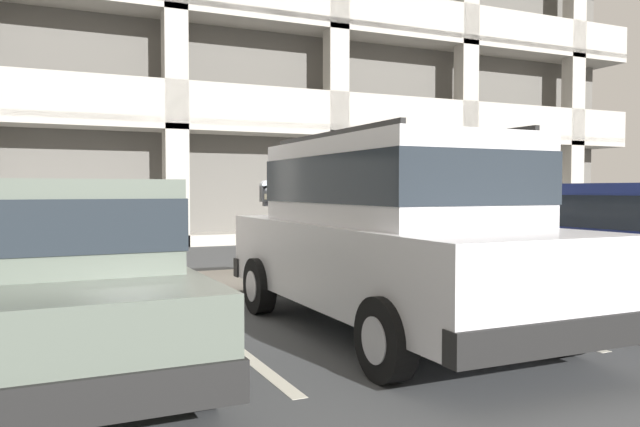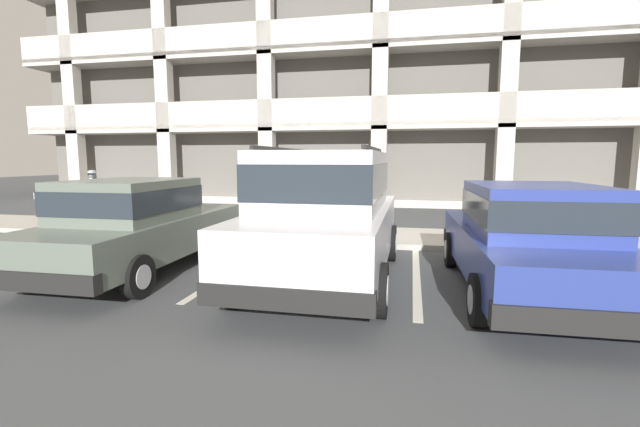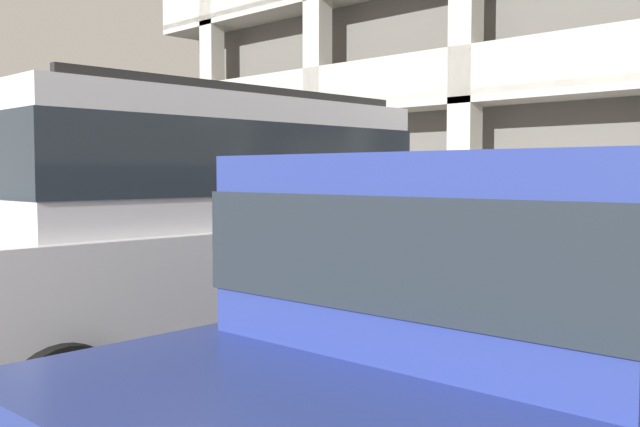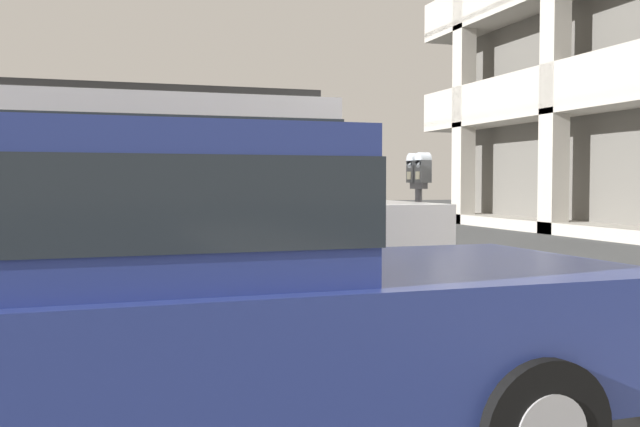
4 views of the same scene
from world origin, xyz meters
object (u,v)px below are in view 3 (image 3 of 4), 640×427
object	(u,v)px
fire_hydrant	(152,240)
silver_suv	(193,228)
parking_meter_near	(391,199)
parking_meter_far	(96,197)
dark_hatchback	(552,330)

from	to	relation	value
fire_hydrant	silver_suv	bearing A→B (deg)	-29.50
parking_meter_near	parking_meter_far	xyz separation A→B (m)	(-6.01, 0.01, -0.13)
dark_hatchback	parking_meter_far	distance (m)	9.56
parking_meter_near	parking_meter_far	bearing A→B (deg)	179.95
parking_meter_far	fire_hydrant	world-z (taller)	parking_meter_far
parking_meter_far	fire_hydrant	size ratio (longest dim) A/B	2.12
silver_suv	dark_hatchback	size ratio (longest dim) A/B	1.06
fire_hydrant	parking_meter_near	bearing A→B (deg)	-3.50
silver_suv	fire_hydrant	bearing A→B (deg)	150.36
dark_hatchback	fire_hydrant	distance (m)	8.57
parking_meter_near	dark_hatchback	bearing A→B (deg)	-42.02
parking_meter_far	fire_hydrant	xyz separation A→B (m)	(1.16, 0.29, -0.63)
dark_hatchback	parking_meter_far	world-z (taller)	parking_meter_far
fire_hydrant	parking_meter_far	bearing A→B (deg)	-165.87
silver_suv	parking_meter_near	xyz separation A→B (m)	(-0.31, 2.62, 0.13)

